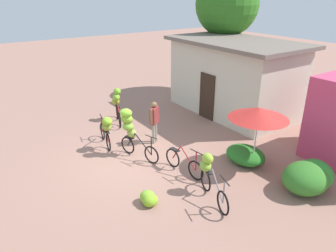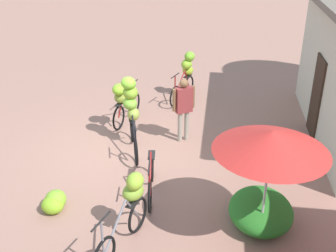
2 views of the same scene
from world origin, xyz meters
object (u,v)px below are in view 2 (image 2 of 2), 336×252
at_px(bicycle_leftmost, 186,72).
at_px(person_vendor, 184,104).
at_px(banana_pile_on_ground, 55,201).
at_px(market_umbrella, 271,141).
at_px(bicycle_by_shop, 151,179).
at_px(bicycle_center_loaded, 131,106).
at_px(bicycle_rightmost, 129,205).
at_px(bicycle_near_pile, 123,99).

xyz_separation_m(bicycle_leftmost, person_vendor, (2.72, 0.18, 0.14)).
distance_m(bicycle_leftmost, banana_pile_on_ground, 6.11).
xyz_separation_m(market_umbrella, bicycle_by_shop, (-0.95, -2.06, -1.51)).
bearing_deg(person_vendor, bicycle_center_loaded, -72.25).
xyz_separation_m(bicycle_by_shop, bicycle_rightmost, (1.31, -0.14, 0.35)).
bearing_deg(bicycle_near_pile, person_vendor, 69.24).
relative_size(bicycle_near_pile, banana_pile_on_ground, 2.71).
bearing_deg(bicycle_rightmost, person_vendor, 171.47).
xyz_separation_m(market_umbrella, bicycle_center_loaded, (-2.91, -2.84, -0.84)).
height_order(bicycle_leftmost, banana_pile_on_ground, bicycle_leftmost).
height_order(bicycle_near_pile, banana_pile_on_ground, bicycle_near_pile).
relative_size(bicycle_rightmost, banana_pile_on_ground, 2.76).
xyz_separation_m(bicycle_leftmost, bicycle_by_shop, (5.05, -0.23, -0.49)).
xyz_separation_m(bicycle_leftmost, bicycle_rightmost, (6.37, -0.37, -0.14)).
xyz_separation_m(bicycle_leftmost, banana_pile_on_ground, (5.76, -1.94, -0.66)).
distance_m(market_umbrella, bicycle_center_loaded, 4.15).
height_order(market_umbrella, banana_pile_on_ground, market_umbrella).
xyz_separation_m(market_umbrella, person_vendor, (-3.29, -1.65, -0.88)).
distance_m(bicycle_center_loaded, bicycle_by_shop, 2.21).
bearing_deg(bicycle_center_loaded, bicycle_near_pile, -156.10).
relative_size(bicycle_by_shop, banana_pile_on_ground, 2.72).
bearing_deg(bicycle_rightmost, bicycle_leftmost, 176.69).
bearing_deg(person_vendor, bicycle_by_shop, -9.94).
distance_m(bicycle_near_pile, banana_pile_on_ground, 3.74).
bearing_deg(bicycle_by_shop, person_vendor, 170.06).
bearing_deg(bicycle_near_pile, bicycle_rightmost, 14.25).
relative_size(bicycle_leftmost, banana_pile_on_ground, 2.53).
xyz_separation_m(bicycle_near_pile, person_vendor, (0.62, 1.63, 0.23)).
relative_size(bicycle_center_loaded, bicycle_rightmost, 1.01).
relative_size(market_umbrella, bicycle_by_shop, 1.24).
height_order(bicycle_leftmost, bicycle_center_loaded, bicycle_center_loaded).
height_order(market_umbrella, bicycle_near_pile, market_umbrella).
height_order(market_umbrella, bicycle_rightmost, market_umbrella).
xyz_separation_m(market_umbrella, bicycle_near_pile, (-3.91, -3.28, -1.10)).
relative_size(bicycle_leftmost, bicycle_center_loaded, 0.91).
height_order(bicycle_by_shop, banana_pile_on_ground, bicycle_by_shop).
distance_m(bicycle_leftmost, bicycle_near_pile, 2.55).
bearing_deg(bicycle_by_shop, bicycle_near_pile, -157.53).
distance_m(bicycle_by_shop, banana_pile_on_ground, 1.86).
distance_m(bicycle_leftmost, bicycle_rightmost, 6.38).
relative_size(bicycle_leftmost, bicycle_near_pile, 0.93).
height_order(bicycle_by_shop, person_vendor, person_vendor).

